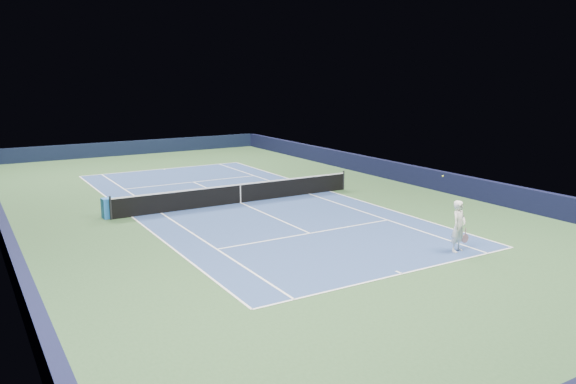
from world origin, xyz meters
TOP-DOWN VIEW (x-y plane):
  - ground at (0.00, 0.00)m, footprint 40.00×40.00m
  - wall_far at (0.00, 19.82)m, footprint 22.00×0.35m
  - wall_right at (10.82, 0.00)m, footprint 0.35×40.00m
  - court_surface at (0.00, 0.00)m, footprint 10.97×23.77m
  - baseline_far at (0.00, 11.88)m, footprint 10.97×0.08m
  - baseline_near at (0.00, -11.88)m, footprint 10.97×0.08m
  - sideline_doubles_right at (5.49, 0.00)m, footprint 0.08×23.77m
  - sideline_doubles_left at (-5.49, 0.00)m, footprint 0.08×23.77m
  - sideline_singles_right at (4.12, 0.00)m, footprint 0.08×23.77m
  - sideline_singles_left at (-4.12, 0.00)m, footprint 0.08×23.77m
  - service_line_far at (0.00, 6.40)m, footprint 8.23×0.08m
  - service_line_near at (0.00, -6.40)m, footprint 8.23×0.08m
  - center_service_line at (0.00, 0.00)m, footprint 0.08×12.80m
  - center_mark_far at (0.00, 11.73)m, footprint 0.08×0.30m
  - center_mark_near at (0.00, -11.73)m, footprint 0.08×0.30m
  - tennis_net at (0.00, 0.00)m, footprint 12.90×0.10m
  - sponsor_cube at (-6.40, 0.37)m, footprint 0.62×0.53m
  - tennis_player at (3.34, -11.14)m, footprint 0.88×1.34m

SIDE VIEW (x-z plane):
  - ground at x=0.00m, z-range 0.00..0.00m
  - court_surface at x=0.00m, z-range 0.00..0.01m
  - baseline_far at x=0.00m, z-range 0.01..0.01m
  - baseline_near at x=0.00m, z-range 0.01..0.01m
  - sideline_doubles_right at x=5.49m, z-range 0.01..0.01m
  - sideline_doubles_left at x=-5.49m, z-range 0.01..0.01m
  - sideline_singles_right at x=4.12m, z-range 0.01..0.01m
  - sideline_singles_left at x=-4.12m, z-range 0.01..0.01m
  - service_line_far at x=0.00m, z-range 0.01..0.01m
  - service_line_near at x=0.00m, z-range 0.01..0.01m
  - center_service_line at x=0.00m, z-range 0.01..0.01m
  - center_mark_far at x=0.00m, z-range 0.01..0.01m
  - center_mark_near at x=0.00m, z-range 0.01..0.01m
  - sponsor_cube at x=-6.40m, z-range 0.00..0.91m
  - tennis_net at x=0.00m, z-range -0.03..1.04m
  - wall_far at x=0.00m, z-range 0.00..1.10m
  - wall_right at x=10.82m, z-range 0.00..1.10m
  - tennis_player at x=3.34m, z-range -0.38..2.29m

